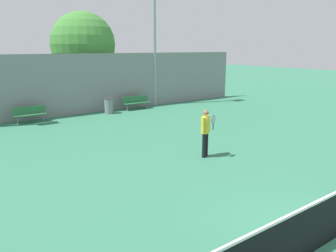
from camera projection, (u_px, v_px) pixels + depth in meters
name	position (u px, v px, depth m)	size (l,w,h in m)	color
ground_plane	(329.00, 241.00, 6.60)	(100.00, 100.00, 0.00)	#337556
tennis_net	(332.00, 217.00, 6.48)	(10.47, 0.09, 1.07)	#99999E
tennis_player	(206.00, 131.00, 11.49)	(0.51, 0.49, 1.70)	black
bench_courtside_near	(136.00, 101.00, 20.58)	(1.78, 0.40, 0.83)	#28663D
bench_by_gate	(30.00, 113.00, 16.94)	(1.61, 0.40, 0.83)	#28663D
light_pole_far_right	(154.00, 2.00, 20.74)	(0.90, 0.60, 10.98)	#939399
trash_bin	(109.00, 106.00, 19.25)	(0.52, 0.52, 0.91)	gray
back_fence	(65.00, 85.00, 18.39)	(25.51, 0.06, 3.47)	gray
tree_green_tall	(83.00, 44.00, 21.07)	(4.10, 4.10, 6.06)	brown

